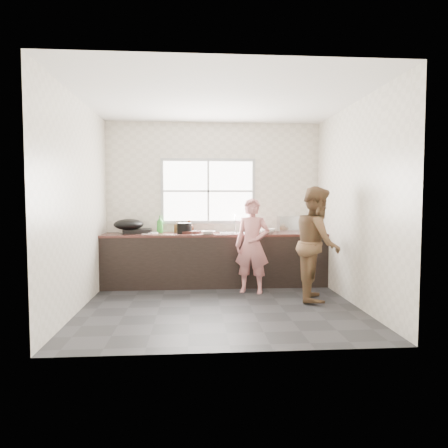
{
  "coord_description": "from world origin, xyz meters",
  "views": [
    {
      "loc": [
        -0.33,
        -5.2,
        1.43
      ],
      "look_at": [
        0.1,
        0.65,
        1.05
      ],
      "focal_mm": 32.0,
      "sensor_mm": 36.0,
      "label": 1
    }
  ],
  "objects": [
    {
      "name": "person_side",
      "position": [
        1.39,
        0.26,
        0.8
      ],
      "size": [
        0.77,
        0.89,
        1.59
      ],
      "primitive_type": "imported",
      "rotation": [
        0.0,
        0.0,
        1.33
      ],
      "color": "brown",
      "rests_on": "floor"
    },
    {
      "name": "black_pot",
      "position": [
        -0.5,
        1.27,
        0.95
      ],
      "size": [
        0.31,
        0.31,
        0.17
      ],
      "primitive_type": "cylinder",
      "rotation": [
        0.0,
        0.0,
        0.36
      ],
      "color": "black",
      "rests_on": "countertop"
    },
    {
      "name": "plate_food",
      "position": [
        -1.04,
        1.31,
        0.87
      ],
      "size": [
        0.22,
        0.22,
        0.02
      ],
      "primitive_type": "cylinder",
      "rotation": [
        0.0,
        0.0,
        0.01
      ],
      "color": "white",
      "rests_on": "countertop"
    },
    {
      "name": "bottle_green",
      "position": [
        -0.9,
        1.39,
        1.0
      ],
      "size": [
        0.14,
        0.14,
        0.29
      ],
      "primitive_type": "imported",
      "rotation": [
        0.0,
        0.0,
        0.27
      ],
      "color": "#2F8A2D",
      "rests_on": "countertop"
    },
    {
      "name": "wall_front",
      "position": [
        0.0,
        -1.6,
        1.35
      ],
      "size": [
        3.6,
        0.01,
        2.7
      ],
      "primitive_type": "cube",
      "color": "beige",
      "rests_on": "ground"
    },
    {
      "name": "wall_right",
      "position": [
        1.8,
        0.0,
        1.35
      ],
      "size": [
        0.01,
        3.2,
        2.7
      ],
      "primitive_type": "cube",
      "color": "beige",
      "rests_on": "ground"
    },
    {
      "name": "dish_rack",
      "position": [
        1.26,
        1.52,
        0.99
      ],
      "size": [
        0.36,
        0.27,
        0.26
      ],
      "primitive_type": "cube",
      "rotation": [
        0.0,
        0.0,
        0.06
      ],
      "color": "#BABBC1",
      "rests_on": "countertop"
    },
    {
      "name": "cleaver",
      "position": [
        -0.38,
        1.33,
        0.9
      ],
      "size": [
        0.25,
        0.19,
        0.01
      ],
      "primitive_type": "cube",
      "rotation": [
        0.0,
        0.0,
        0.42
      ],
      "color": "#A6A6AC",
      "rests_on": "cutting_board"
    },
    {
      "name": "wok",
      "position": [
        -1.39,
        1.29,
        1.01
      ],
      "size": [
        0.59,
        0.59,
        0.18
      ],
      "primitive_type": "ellipsoid",
      "rotation": [
        0.0,
        0.0,
        0.3
      ],
      "color": "black",
      "rests_on": "burner"
    },
    {
      "name": "window_glazing",
      "position": [
        -0.1,
        1.57,
        1.55
      ],
      "size": [
        1.5,
        0.01,
        1.0
      ],
      "primitive_type": "cube",
      "color": "white",
      "rests_on": "window_frame"
    },
    {
      "name": "glass_jar",
      "position": [
        -0.66,
        1.51,
        0.91
      ],
      "size": [
        0.07,
        0.07,
        0.09
      ],
      "primitive_type": "cylinder",
      "rotation": [
        0.0,
        0.0,
        -0.13
      ],
      "color": "silver",
      "rests_on": "countertop"
    },
    {
      "name": "sink",
      "position": [
        0.35,
        1.29,
        0.86
      ],
      "size": [
        0.55,
        0.45,
        0.02
      ],
      "primitive_type": "cube",
      "color": "silver",
      "rests_on": "countertop"
    },
    {
      "name": "burner",
      "position": [
        -1.27,
        1.42,
        0.89
      ],
      "size": [
        0.46,
        0.46,
        0.07
      ],
      "primitive_type": "cube",
      "rotation": [
        0.0,
        0.0,
        0.05
      ],
      "color": "black",
      "rests_on": "countertop"
    },
    {
      "name": "pot_lid_right",
      "position": [
        -1.1,
        1.28,
        0.87
      ],
      "size": [
        0.3,
        0.3,
        0.01
      ],
      "primitive_type": "cylinder",
      "rotation": [
        0.0,
        0.0,
        -0.41
      ],
      "color": "silver",
      "rests_on": "countertop"
    },
    {
      "name": "bottle_brown_tall",
      "position": [
        -0.62,
        1.47,
        0.95
      ],
      "size": [
        0.1,
        0.1,
        0.19
      ],
      "primitive_type": "imported",
      "rotation": [
        0.0,
        0.0,
        -0.2
      ],
      "color": "#482F12",
      "rests_on": "countertop"
    },
    {
      "name": "window_frame",
      "position": [
        -0.1,
        1.59,
        1.55
      ],
      "size": [
        1.6,
        0.05,
        1.1
      ],
      "primitive_type": "cube",
      "color": "#9EA0A5",
      "rests_on": "wall_back"
    },
    {
      "name": "floor",
      "position": [
        0.0,
        0.0,
        -0.01
      ],
      "size": [
        3.6,
        3.2,
        0.01
      ],
      "primitive_type": "cube",
      "color": "#252527",
      "rests_on": "ground"
    },
    {
      "name": "bowl_crabs",
      "position": [
        0.84,
        1.18,
        0.89
      ],
      "size": [
        0.21,
        0.21,
        0.06
      ],
      "primitive_type": "imported",
      "rotation": [
        0.0,
        0.0,
        -0.06
      ],
      "color": "silver",
      "rests_on": "countertop"
    },
    {
      "name": "wall_back",
      "position": [
        0.0,
        1.6,
        1.35
      ],
      "size": [
        3.6,
        0.01,
        2.7
      ],
      "primitive_type": "cube",
      "color": "beige",
      "rests_on": "ground"
    },
    {
      "name": "cabinet",
      "position": [
        0.0,
        1.29,
        0.41
      ],
      "size": [
        3.6,
        0.62,
        0.82
      ],
      "primitive_type": "cube",
      "color": "black",
      "rests_on": "floor"
    },
    {
      "name": "wall_left",
      "position": [
        -1.8,
        0.0,
        1.35
      ],
      "size": [
        0.01,
        3.2,
        2.7
      ],
      "primitive_type": "cube",
      "color": "silver",
      "rests_on": "ground"
    },
    {
      "name": "countertop",
      "position": [
        0.0,
        1.29,
        0.84
      ],
      "size": [
        3.6,
        0.64,
        0.04
      ],
      "primitive_type": "cube",
      "color": "#3C1E18",
      "rests_on": "cabinet"
    },
    {
      "name": "faucet",
      "position": [
        0.35,
        1.49,
        1.01
      ],
      "size": [
        0.02,
        0.02,
        0.3
      ],
      "primitive_type": "cylinder",
      "color": "silver",
      "rests_on": "countertop"
    },
    {
      "name": "cutting_board",
      "position": [
        -0.43,
        1.32,
        0.88
      ],
      "size": [
        0.48,
        0.48,
        0.04
      ],
      "primitive_type": "cylinder",
      "rotation": [
        0.0,
        0.0,
        0.22
      ],
      "color": "black",
      "rests_on": "countertop"
    },
    {
      "name": "bowl_held",
      "position": [
        0.66,
        1.08,
        0.89
      ],
      "size": [
        0.25,
        0.25,
        0.06
      ],
      "primitive_type": "imported",
      "rotation": [
        0.0,
        0.0,
        -0.38
      ],
      "color": "white",
      "rests_on": "countertop"
    },
    {
      "name": "woman",
      "position": [
        0.53,
        0.74,
        0.67
      ],
      "size": [
        0.57,
        0.46,
        1.34
      ],
      "primitive_type": "imported",
      "rotation": [
        0.0,
        0.0,
        -0.33
      ],
      "color": "tan",
      "rests_on": "floor"
    },
    {
      "name": "ceiling",
      "position": [
        0.0,
        0.0,
        2.71
      ],
      "size": [
        3.6,
        3.2,
        0.01
      ],
      "primitive_type": "cube",
      "color": "silver",
      "rests_on": "wall_back"
    },
    {
      "name": "bowl_mince",
      "position": [
        -0.12,
        1.08,
        0.89
      ],
      "size": [
        0.27,
        0.27,
        0.05
      ],
      "primitive_type": "imported",
      "rotation": [
        0.0,
        0.0,
        -0.3
      ],
      "color": "silver",
      "rests_on": "countertop"
    },
    {
      "name": "bottle_brown_short",
      "position": [
        -0.42,
        1.52,
        0.96
      ],
      "size": [
        0.15,
        0.15,
        0.19
      ],
      "primitive_type": "imported",
      "rotation": [
        0.0,
        0.0,
        0.0
      ],
      "color": "#4E2613",
      "rests_on": "countertop"
    },
    {
      "name": "pot_lid_left",
      "position": [
        -1.44,
        1.4,
        0.87
      ],
      "size": [
        0.26,
        0.26,
        0.01
      ],
      "primitive_type": "cylinder",
      "rotation": [
        0.0,
        0.0,
        0.05
      ],
      "color": "#B0B1B7",
      "rests_on": "countertop"
    }
  ]
}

